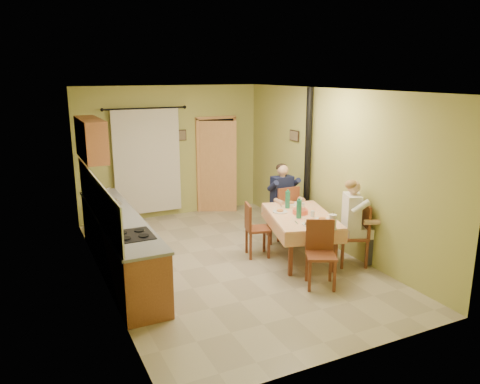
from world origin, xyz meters
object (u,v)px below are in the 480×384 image
chair_far (283,222)px  chair_near (320,267)px  dining_table (300,236)px  stove_flue (307,183)px  man_right (354,213)px  man_far (283,192)px  chair_left (257,240)px  chair_right (352,247)px

chair_far → chair_near: 2.14m
dining_table → stove_flue: size_ratio=0.66×
chair_far → man_right: bearing=-78.6°
man_right → stove_flue: 1.55m
man_far → chair_left: bearing=-145.4°
chair_right → chair_near: bearing=138.8°
chair_left → man_far: man_far is taller
chair_far → man_right: 1.74m
chair_near → man_right: man_right is taller
chair_far → chair_near: (-0.59, -2.06, -0.00)m
chair_right → man_right: 0.59m
stove_flue → chair_near: bearing=-118.1°
dining_table → man_right: man_right is taller
chair_left → stove_flue: 1.64m
chair_left → man_right: bearing=65.5°
dining_table → chair_near: bearing=-91.4°
chair_far → man_far: 0.59m
man_far → dining_table: bearing=-105.0°
chair_near → stove_flue: bearing=-91.3°
chair_far → stove_flue: bearing=-8.2°
man_far → chair_near: bearing=-106.9°
chair_near → stove_flue: stove_flue is taller
chair_far → chair_near: size_ratio=1.05×
chair_left → stove_flue: (1.36, 0.55, 0.74)m
dining_table → stove_flue: (0.73, 0.94, 0.64)m
chair_right → man_far: bearing=36.2°
dining_table → chair_right: bearing=-28.1°
chair_far → chair_right: chair_far is taller
stove_flue → man_far: bearing=171.0°
dining_table → chair_near: chair_near is taller
chair_near → chair_left: chair_near is taller
dining_table → man_far: size_ratio=1.33×
dining_table → chair_near: size_ratio=1.90×
chair_far → stove_flue: size_ratio=0.36×
chair_far → man_right: man_right is taller
dining_table → chair_left: (-0.63, 0.39, -0.09)m
chair_far → stove_flue: 0.88m
dining_table → chair_left: bearing=164.5°
chair_right → stove_flue: bearing=19.2°
man_far → man_right: same height
chair_far → stove_flue: (0.48, -0.06, 0.73)m
chair_near → man_right: size_ratio=0.70×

